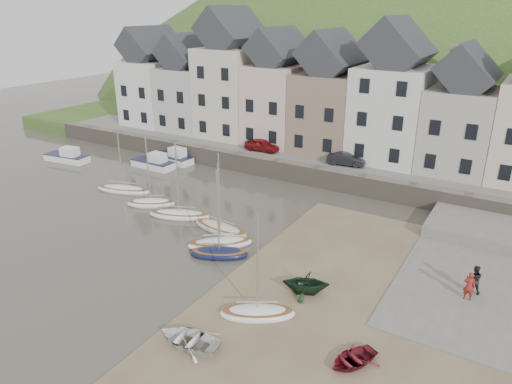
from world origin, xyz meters
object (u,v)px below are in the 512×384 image
Objects in this scene: rowboat_green at (306,282)px; car_left at (262,145)px; person_red at (469,286)px; person_dark at (474,279)px; car_right at (346,159)px; rowboat_red at (353,359)px; sailboat_0 at (124,189)px; rowboat_white at (189,339)px.

rowboat_green is 0.72× the size of car_left.
person_red is (8.18, 4.13, 0.21)m from rowboat_green.
person_dark is at bearing -103.52° from person_red.
rowboat_green is 1.56× the size of person_red.
person_dark is 26.94m from car_left.
person_red is at bearing -146.94° from car_right.
rowboat_red is 9.97m from person_dark.
rowboat_red is 9.13m from person_red.
sailboat_0 is at bearing -7.69° from person_red.
car_left reaches higher than rowboat_red.
rowboat_green is 24.21m from car_left.
sailboat_0 is 27.63m from rowboat_red.
sailboat_0 is at bearing -130.05° from rowboat_green.
rowboat_red is 30.21m from car_left.
sailboat_0 reaches higher than rowboat_red.
car_right is (-2.15, 26.48, 1.80)m from rowboat_white.
person_red reaches higher than rowboat_red.
rowboat_red is at bearing 55.29° from person_dark.
car_right is at bearing 139.27° from rowboat_red.
rowboat_green is 9.17m from person_red.
car_left is at bearing -37.75° from person_red.
person_dark is at bearing 130.48° from rowboat_white.
sailboat_0 is 2.34× the size of rowboat_green.
rowboat_white is 26.63m from car_right.
car_right is at bearing -58.63° from person_dark.
rowboat_green is at bearing 164.03° from rowboat_red.
car_left is (-14.39, 19.41, 1.47)m from rowboat_green.
car_right is (9.30, 0.00, -0.05)m from car_left.
car_left is 9.30m from car_right.
person_red is 27.28m from car_left.
rowboat_red is (25.61, -10.36, 0.07)m from sailboat_0.
car_right is (-13.27, 15.28, 1.21)m from person_red.
rowboat_white is 1.27× the size of rowboat_red.
car_right is (-5.09, 19.41, 1.42)m from rowboat_green.
sailboat_0 is 1.75× the size of car_right.
car_right is (-13.42, 14.43, 1.19)m from person_dark.
rowboat_white is at bearing -46.33° from rowboat_green.
rowboat_white is 0.87× the size of car_left.
rowboat_red is 25.49m from car_right.
car_right reaches higher than rowboat_white.
person_dark is (0.15, 0.85, 0.03)m from person_red.
rowboat_red is 1.44× the size of person_dark.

